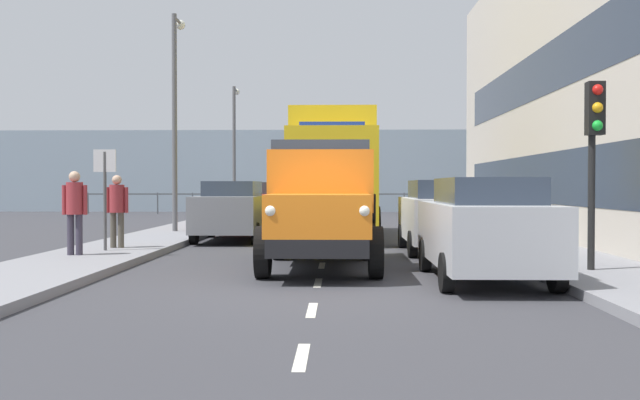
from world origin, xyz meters
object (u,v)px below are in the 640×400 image
at_px(traffic_light_near, 594,134).
at_px(lamp_post_promenade, 176,103).
at_px(lorry_cargo_yellow, 333,170).
at_px(car_grey_oppositeside_0, 232,210).
at_px(pedestrian_couple_a, 117,205).
at_px(lamp_post_far, 235,138).
at_px(truck_vintage_orange, 321,208).
at_px(car_silver_kerbside_near, 484,228).
at_px(car_black_oppositeside_2, 271,201).
at_px(street_sign, 105,182).
at_px(pedestrian_with_bag, 75,206).
at_px(car_white_kerbside_1, 441,215).
at_px(car_red_oppositeside_1, 255,205).

bearing_deg(traffic_light_near, lamp_post_promenade, -47.97).
distance_m(lorry_cargo_yellow, lamp_post_promenade, 5.52).
bearing_deg(traffic_light_near, car_grey_oppositeside_0, -48.68).
relative_size(pedestrian_couple_a, lamp_post_far, 0.27).
relative_size(truck_vintage_orange, car_silver_kerbside_near, 1.31).
distance_m(car_silver_kerbside_near, car_black_oppositeside_2, 21.27).
bearing_deg(street_sign, car_black_oppositeside_2, -97.26).
relative_size(car_black_oppositeside_2, traffic_light_near, 1.22).
height_order(lorry_cargo_yellow, car_silver_kerbside_near, lorry_cargo_yellow).
xyz_separation_m(car_black_oppositeside_2, pedestrian_with_bag, (2.40, 17.73, 0.29)).
bearing_deg(street_sign, lorry_cargo_yellow, -128.64).
distance_m(pedestrian_with_bag, lamp_post_promenade, 8.68).
height_order(truck_vintage_orange, street_sign, truck_vintage_orange).
xyz_separation_m(car_white_kerbside_1, street_sign, (7.64, 1.28, 0.79)).
xyz_separation_m(car_black_oppositeside_2, lamp_post_far, (2.08, -3.07, 3.04)).
relative_size(car_grey_oppositeside_0, lamp_post_promenade, 0.63).
height_order(car_white_kerbside_1, car_grey_oppositeside_0, same).
bearing_deg(car_silver_kerbside_near, car_black_oppositeside_2, -74.97).
xyz_separation_m(pedestrian_with_bag, lamp_post_promenade, (-0.27, -8.12, 3.04)).
distance_m(car_silver_kerbside_near, street_sign, 8.61).
distance_m(truck_vintage_orange, car_black_oppositeside_2, 19.16).
height_order(car_silver_kerbside_near, car_black_oppositeside_2, same).
bearing_deg(car_silver_kerbside_near, pedestrian_couple_a, -31.23).
relative_size(truck_vintage_orange, car_white_kerbside_1, 1.36).
bearing_deg(car_red_oppositeside_1, car_white_kerbside_1, 120.57).
height_order(truck_vintage_orange, lamp_post_far, lamp_post_far).
bearing_deg(traffic_light_near, lamp_post_far, -67.78).
bearing_deg(car_red_oppositeside_1, lamp_post_promenade, 59.36).
height_order(car_black_oppositeside_2, street_sign, street_sign).
bearing_deg(truck_vintage_orange, pedestrian_couple_a, -31.97).
xyz_separation_m(car_silver_kerbside_near, car_black_oppositeside_2, (5.52, -20.54, -0.00)).
bearing_deg(lamp_post_far, car_silver_kerbside_near, 107.84).
distance_m(car_silver_kerbside_near, lamp_post_far, 25.00).
bearing_deg(traffic_light_near, truck_vintage_orange, -15.03).
bearing_deg(lamp_post_far, pedestrian_couple_a, 90.05).
bearing_deg(lorry_cargo_yellow, lamp_post_far, -69.61).
xyz_separation_m(truck_vintage_orange, lamp_post_far, (4.85, -22.03, 2.76)).
relative_size(lorry_cargo_yellow, car_silver_kerbside_near, 1.90).
xyz_separation_m(lorry_cargo_yellow, lamp_post_far, (4.99, -13.43, 1.86)).
height_order(car_black_oppositeside_2, pedestrian_with_bag, pedestrian_with_bag).
bearing_deg(pedestrian_couple_a, street_sign, 85.73).
xyz_separation_m(traffic_light_near, street_sign, (9.55, -3.57, -0.79)).
bearing_deg(car_white_kerbside_1, car_grey_oppositeside_0, -33.10).
bearing_deg(pedestrian_couple_a, traffic_light_near, 155.80).
distance_m(car_black_oppositeside_2, pedestrian_couple_a, 16.08).
xyz_separation_m(truck_vintage_orange, traffic_light_near, (-4.67, 1.25, 1.29)).
xyz_separation_m(car_silver_kerbside_near, lamp_post_far, (7.60, -23.62, 3.04)).
distance_m(lorry_cargo_yellow, car_red_oppositeside_1, 5.35).
bearing_deg(pedestrian_couple_a, lamp_post_promenade, -89.46).
bearing_deg(car_white_kerbside_1, car_red_oppositeside_1, -59.43).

